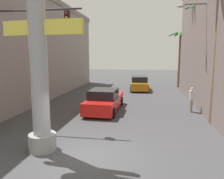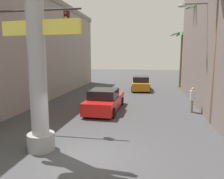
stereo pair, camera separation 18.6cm
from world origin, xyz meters
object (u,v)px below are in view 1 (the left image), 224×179
street_lamp (205,47)px  palm_tree_far_right (179,50)px  neon_sign_pole (37,25)px  palm_tree_near_right (219,47)px  pedestrian_mid_right (192,98)px  car_far (139,83)px  traffic_light_mast (18,45)px  palm_tree_mid_right (199,39)px  car_lead (104,101)px

street_lamp → palm_tree_far_right: (0.09, 12.57, 0.10)m
neon_sign_pole → palm_tree_near_right: size_ratio=1.33×
street_lamp → pedestrian_mid_right: bearing=-173.6°
car_far → pedestrian_mid_right: pedestrian_mid_right is taller
traffic_light_mast → street_lamp: bearing=23.0°
car_far → palm_tree_far_right: (4.70, 3.12, 3.76)m
traffic_light_mast → palm_tree_mid_right: size_ratio=0.76×
neon_sign_pole → traffic_light_mast: size_ratio=1.61×
palm_tree_mid_right → car_lead: bearing=-146.4°
palm_tree_far_right → palm_tree_near_right: palm_tree_near_right is taller
street_lamp → palm_tree_far_right: bearing=89.6°
traffic_light_mast → car_far: size_ratio=1.29×
neon_sign_pole → pedestrian_mid_right: 11.13m
car_far → palm_tree_near_right: palm_tree_near_right is taller
pedestrian_mid_right → car_lead: bearing=-175.0°
neon_sign_pole → palm_tree_near_right: bearing=32.1°
neon_sign_pole → street_lamp: neon_sign_pole is taller
street_lamp → palm_tree_near_right: palm_tree_near_right is taller
neon_sign_pole → car_far: size_ratio=2.07×
neon_sign_pole → car_far: 17.80m
car_far → palm_tree_mid_right: size_ratio=0.59×
neon_sign_pole → car_far: bearing=79.1°
traffic_light_mast → pedestrian_mid_right: (9.96, 4.44, -3.40)m
neon_sign_pole → car_far: neon_sign_pole is taller
street_lamp → palm_tree_mid_right: size_ratio=0.88×
neon_sign_pole → pedestrian_mid_right: (7.22, 7.45, -4.00)m
street_lamp → palm_tree_far_right: size_ratio=1.07×
street_lamp → palm_tree_near_right: 2.50m
car_far → pedestrian_mid_right: bearing=-67.5°
car_lead → traffic_light_mast: bearing=-135.3°
palm_tree_near_right → pedestrian_mid_right: palm_tree_near_right is taller
pedestrian_mid_right → traffic_light_mast: bearing=-156.0°
palm_tree_far_right → palm_tree_near_right: bearing=-89.9°
street_lamp → palm_tree_near_right: size_ratio=0.96×
palm_tree_mid_right → pedestrian_mid_right: bearing=-105.7°
traffic_light_mast → car_lead: bearing=44.7°
street_lamp → traffic_light_mast: 11.54m
street_lamp → pedestrian_mid_right: (-0.66, -0.07, -3.39)m
street_lamp → car_far: (-4.61, 9.44, -3.66)m
neon_sign_pole → palm_tree_far_right: size_ratio=1.48×
street_lamp → traffic_light_mast: bearing=-157.0°
palm_tree_far_right → pedestrian_mid_right: 13.14m
neon_sign_pole → car_lead: 8.25m
palm_tree_near_right → pedestrian_mid_right: (-0.78, 2.42, -3.35)m
palm_tree_far_right → pedestrian_mid_right: palm_tree_far_right is taller
pedestrian_mid_right → palm_tree_mid_right: bearing=74.3°
street_lamp → pedestrian_mid_right: size_ratio=4.24×
car_lead → palm_tree_far_right: (6.76, 13.17, 3.80)m
car_lead → palm_tree_mid_right: bearing=33.6°
traffic_light_mast → palm_tree_near_right: bearing=10.6°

